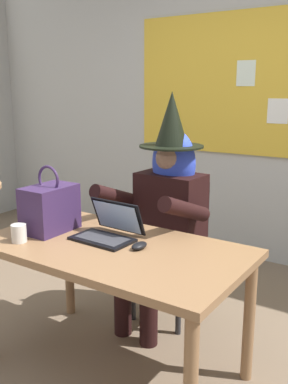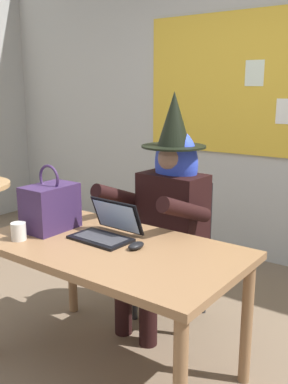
{
  "view_description": "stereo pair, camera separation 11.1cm",
  "coord_description": "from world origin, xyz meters",
  "px_view_note": "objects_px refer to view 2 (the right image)",
  "views": [
    {
      "loc": [
        1.18,
        -1.73,
        1.51
      ],
      "look_at": [
        -0.14,
        0.29,
        0.94
      ],
      "focal_mm": 40.71,
      "sensor_mm": 36.0,
      "label": 1
    },
    {
      "loc": [
        1.27,
        -1.67,
        1.51
      ],
      "look_at": [
        -0.14,
        0.29,
        0.94
      ],
      "focal_mm": 40.71,
      "sensor_mm": 36.0,
      "label": 2
    }
  ],
  "objects_px": {
    "handbag": "(50,207)",
    "coffee_mug": "(19,231)",
    "chair_at_desk": "(177,241)",
    "computer_mouse": "(136,246)",
    "laptop": "(107,230)",
    "person_costumed": "(167,202)",
    "desk_main": "(111,260)"
  },
  "relations": [
    {
      "from": "handbag",
      "to": "coffee_mug",
      "type": "relative_size",
      "value": 3.98
    },
    {
      "from": "chair_at_desk",
      "to": "computer_mouse",
      "type": "bearing_deg",
      "value": 14.18
    },
    {
      "from": "laptop",
      "to": "coffee_mug",
      "type": "distance_m",
      "value": 0.47
    },
    {
      "from": "person_costumed",
      "to": "coffee_mug",
      "type": "height_order",
      "value": "person_costumed"
    },
    {
      "from": "chair_at_desk",
      "to": "coffee_mug",
      "type": "xyz_separation_m",
      "value": [
        -0.39,
        -0.98,
        0.25
      ]
    },
    {
      "from": "desk_main",
      "to": "handbag",
      "type": "height_order",
      "value": "handbag"
    },
    {
      "from": "person_costumed",
      "to": "coffee_mug",
      "type": "bearing_deg",
      "value": -21.17
    },
    {
      "from": "chair_at_desk",
      "to": "person_costumed",
      "type": "xyz_separation_m",
      "value": [
        -0.0,
        -0.12,
        0.3
      ]
    },
    {
      "from": "person_costumed",
      "to": "laptop",
      "type": "relative_size",
      "value": 4.4
    },
    {
      "from": "chair_at_desk",
      "to": "laptop",
      "type": "height_order",
      "value": "laptop"
    },
    {
      "from": "chair_at_desk",
      "to": "handbag",
      "type": "height_order",
      "value": "handbag"
    },
    {
      "from": "desk_main",
      "to": "person_costumed",
      "type": "relative_size",
      "value": 0.93
    },
    {
      "from": "desk_main",
      "to": "person_costumed",
      "type": "height_order",
      "value": "person_costumed"
    },
    {
      "from": "chair_at_desk",
      "to": "coffee_mug",
      "type": "relative_size",
      "value": 9.63
    },
    {
      "from": "chair_at_desk",
      "to": "laptop",
      "type": "relative_size",
      "value": 2.69
    },
    {
      "from": "desk_main",
      "to": "laptop",
      "type": "xyz_separation_m",
      "value": [
        -0.09,
        0.08,
        0.13
      ]
    },
    {
      "from": "desk_main",
      "to": "handbag",
      "type": "xyz_separation_m",
      "value": [
        -0.44,
        -0.0,
        0.22
      ]
    },
    {
      "from": "computer_mouse",
      "to": "coffee_mug",
      "type": "bearing_deg",
      "value": -154.11
    },
    {
      "from": "coffee_mug",
      "to": "chair_at_desk",
      "type": "bearing_deg",
      "value": 68.05
    },
    {
      "from": "laptop",
      "to": "desk_main",
      "type": "bearing_deg",
      "value": -38.17
    },
    {
      "from": "laptop",
      "to": "computer_mouse",
      "type": "xyz_separation_m",
      "value": [
        0.23,
        -0.05,
        -0.03
      ]
    },
    {
      "from": "computer_mouse",
      "to": "coffee_mug",
      "type": "height_order",
      "value": "coffee_mug"
    },
    {
      "from": "computer_mouse",
      "to": "handbag",
      "type": "xyz_separation_m",
      "value": [
        -0.58,
        -0.03,
        0.12
      ]
    },
    {
      "from": "computer_mouse",
      "to": "handbag",
      "type": "distance_m",
      "value": 0.6
    },
    {
      "from": "handbag",
      "to": "person_costumed",
      "type": "bearing_deg",
      "value": 58.38
    },
    {
      "from": "laptop",
      "to": "coffee_mug",
      "type": "bearing_deg",
      "value": -136.75
    },
    {
      "from": "handbag",
      "to": "coffee_mug",
      "type": "bearing_deg",
      "value": -91.18
    },
    {
      "from": "person_costumed",
      "to": "coffee_mug",
      "type": "relative_size",
      "value": 15.78
    },
    {
      "from": "desk_main",
      "to": "coffee_mug",
      "type": "bearing_deg",
      "value": -152.49
    },
    {
      "from": "desk_main",
      "to": "laptop",
      "type": "relative_size",
      "value": 4.11
    },
    {
      "from": "desk_main",
      "to": "laptop",
      "type": "distance_m",
      "value": 0.18
    },
    {
      "from": "coffee_mug",
      "to": "desk_main",
      "type": "bearing_deg",
      "value": 27.51
    }
  ]
}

